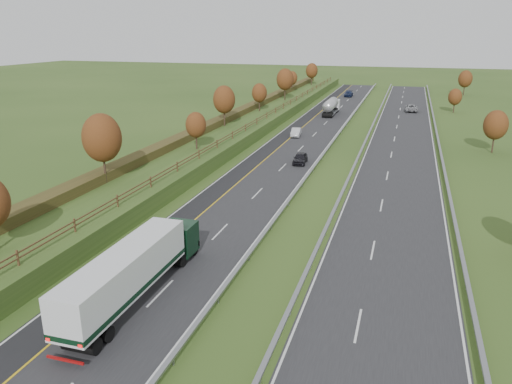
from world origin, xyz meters
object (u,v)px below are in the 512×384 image
car_dark_near (300,158)px  car_silver_mid (296,132)px  box_lorry (134,270)px  car_small_far (349,94)px  road_tanker (331,106)px  car_oncoming (411,108)px

car_dark_near → car_silver_mid: bearing=100.7°
box_lorry → car_small_far: size_ratio=3.09×
road_tanker → car_dark_near: road_tanker is taller
car_small_far → car_dark_near: bearing=-88.2°
car_dark_near → car_small_far: bearing=88.3°
car_dark_near → car_silver_mid: car_dark_near is taller
car_dark_near → car_small_far: 77.40m
car_oncoming → road_tanker: bearing=28.2°
box_lorry → car_oncoming: size_ratio=2.77×
car_silver_mid → box_lorry: bearing=-93.8°
car_oncoming → car_dark_near: bearing=74.3°
car_silver_mid → car_small_far: (2.11, 58.97, 0.04)m
box_lorry → car_small_far: 117.53m
car_dark_near → car_silver_mid: (-4.70, 18.39, -0.02)m
car_silver_mid → car_small_far: bearing=82.6°
road_tanker → car_dark_near: (2.56, -44.62, -1.08)m
car_dark_near → car_oncoming: (14.66, 54.07, 0.07)m
road_tanker → box_lorry: bearing=-90.3°
car_silver_mid → car_oncoming: car_oncoming is taller
road_tanker → car_dark_near: size_ratio=2.56×
car_silver_mid → car_small_far: car_small_far is taller
box_lorry → car_dark_near: size_ratio=3.72×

